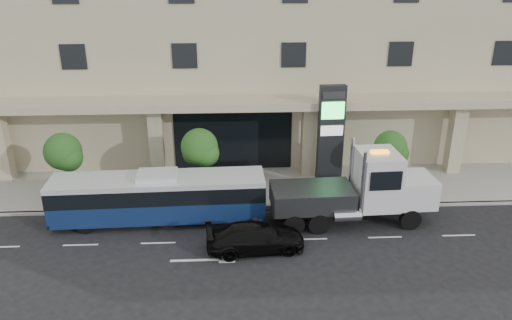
{
  "coord_description": "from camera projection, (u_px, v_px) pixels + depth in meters",
  "views": [
    {
      "loc": [
        0.02,
        -24.18,
        13.83
      ],
      "look_at": [
        1.28,
        2.0,
        3.16
      ],
      "focal_mm": 35.0,
      "sensor_mm": 36.0,
      "label": 1
    }
  ],
  "objects": [
    {
      "name": "curb",
      "position": [
        234.0,
        209.0,
        29.4
      ],
      "size": [
        120.0,
        0.3,
        0.15
      ],
      "primitive_type": "cube",
      "color": "gray",
      "rests_on": "ground"
    },
    {
      "name": "tree_mid",
      "position": [
        200.0,
        149.0,
        29.59
      ],
      "size": [
        2.28,
        2.2,
        4.38
      ],
      "color": "#422B19",
      "rests_on": "sidewalk"
    },
    {
      "name": "convention_center",
      "position": [
        231.0,
        12.0,
        38.09
      ],
      "size": [
        60.0,
        17.6,
        20.0
      ],
      "color": "tan",
      "rests_on": "ground"
    },
    {
      "name": "tow_truck",
      "position": [
        360.0,
        191.0,
        27.47
      ],
      "size": [
        10.21,
        2.89,
        4.64
      ],
      "rotation": [
        0.0,
        0.0,
        0.04
      ],
      "color": "#2D3033",
      "rests_on": "ground"
    },
    {
      "name": "ground",
      "position": [
        235.0,
        227.0,
        27.58
      ],
      "size": [
        120.0,
        120.0,
        0.0
      ],
      "primitive_type": "plane",
      "color": "black",
      "rests_on": "ground"
    },
    {
      "name": "tree_right",
      "position": [
        391.0,
        150.0,
        30.18
      ],
      "size": [
        2.1,
        2.0,
        4.04
      ],
      "color": "#422B19",
      "rests_on": "sidewalk"
    },
    {
      "name": "tree_left",
      "position": [
        64.0,
        154.0,
        29.29
      ],
      "size": [
        2.27,
        2.2,
        4.22
      ],
      "color": "#422B19",
      "rests_on": "sidewalk"
    },
    {
      "name": "city_bus",
      "position": [
        159.0,
        197.0,
        27.66
      ],
      "size": [
        11.81,
        2.86,
        2.97
      ],
      "rotation": [
        0.0,
        0.0,
        0.03
      ],
      "color": "black",
      "rests_on": "ground"
    },
    {
      "name": "black_sedan",
      "position": [
        256.0,
        237.0,
        25.17
      ],
      "size": [
        5.16,
        2.54,
        1.44
      ],
      "primitive_type": "imported",
      "rotation": [
        0.0,
        0.0,
        1.68
      ],
      "color": "black",
      "rests_on": "ground"
    },
    {
      "name": "sidewalk",
      "position": [
        234.0,
        187.0,
        32.18
      ],
      "size": [
        120.0,
        6.0,
        0.15
      ],
      "primitive_type": "cube",
      "color": "gray",
      "rests_on": "ground"
    },
    {
      "name": "signage_pylon",
      "position": [
        331.0,
        135.0,
        31.44
      ],
      "size": [
        1.65,
        0.68,
        6.48
      ],
      "rotation": [
        0.0,
        0.0,
        0.05
      ],
      "color": "black",
      "rests_on": "sidewalk"
    }
  ]
}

